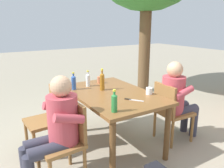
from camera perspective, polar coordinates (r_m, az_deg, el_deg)
name	(u,v)px	position (r m, az deg, el deg)	size (l,w,h in m)	color
ground_plane	(112,144)	(3.31, 0.00, -15.17)	(24.00, 24.00, 0.00)	gray
dining_table	(112,100)	(3.02, 0.00, -4.01)	(1.49, 0.95, 0.78)	brown
chair_near_right	(67,137)	(2.53, -11.55, -13.20)	(0.47, 0.47, 0.87)	olive
chair_far_right	(170,109)	(3.31, 14.68, -6.31)	(0.46, 0.46, 0.87)	olive
chair_near_left	(49,116)	(3.11, -15.83, -7.87)	(0.47, 0.47, 0.87)	olive
person_in_white_shirt	(56,126)	(2.42, -14.17, -10.30)	(0.47, 0.61, 1.18)	#B7424C
person_in_plaid_shirt	(177,97)	(3.33, 16.24, -3.25)	(0.47, 0.61, 1.18)	#B7424C
bottle_clear	(88,80)	(3.29, -6.18, 1.15)	(0.06, 0.06, 0.24)	white
bottle_blue	(74,82)	(3.15, -9.80, 0.49)	(0.06, 0.06, 0.25)	#2D56A3
bottle_amber	(102,81)	(3.08, -2.54, 0.80)	(0.06, 0.06, 0.30)	#996019
bottle_green	(114,102)	(2.33, 0.60, -4.71)	(0.06, 0.06, 0.25)	#287A38
cup_white	(149,91)	(2.95, 9.48, -1.77)	(0.08, 0.08, 0.09)	white
cup_terracotta	(99,80)	(3.45, -3.26, 1.06)	(0.06, 0.06, 0.10)	#BC6B47
table_knife	(133,100)	(2.72, 5.28, -4.05)	(0.20, 0.16, 0.01)	silver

